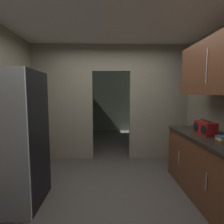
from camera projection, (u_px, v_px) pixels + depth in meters
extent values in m
plane|color=#47423D|center=(114.00, 198.00, 2.63)|extent=(20.00, 20.00, 0.00)
cube|color=silver|center=(113.00, 23.00, 2.86)|extent=(3.96, 7.34, 0.06)
cube|color=gray|center=(63.00, 103.00, 4.13)|extent=(1.35, 0.12, 2.62)
cube|color=gray|center=(158.00, 103.00, 4.19)|extent=(1.34, 0.12, 2.62)
cube|color=gray|center=(111.00, 58.00, 4.05)|extent=(0.86, 0.12, 0.59)
cube|color=slate|center=(109.00, 99.00, 7.31)|extent=(3.56, 0.10, 2.62)
cube|color=slate|center=(55.00, 100.00, 5.69)|extent=(0.10, 3.17, 2.62)
cube|color=slate|center=(163.00, 100.00, 5.78)|extent=(0.10, 3.17, 2.62)
cube|color=black|center=(14.00, 139.00, 2.43)|extent=(0.71, 0.73, 1.83)
cube|color=brown|center=(214.00, 170.00, 2.56)|extent=(0.65, 1.86, 0.87)
cube|color=black|center=(215.00, 139.00, 2.52)|extent=(0.69, 1.86, 0.04)
cylinder|color=#B7BABC|center=(206.00, 181.00, 2.14)|extent=(0.01, 0.01, 0.22)
cylinder|color=#B7BABC|center=(179.00, 157.00, 2.96)|extent=(0.01, 0.01, 0.22)
cube|color=brown|center=(220.00, 66.00, 2.41)|extent=(0.34, 1.68, 0.78)
cylinder|color=#B7BABC|center=(207.00, 66.00, 2.41)|extent=(0.01, 0.01, 0.47)
cube|color=maroon|center=(205.00, 128.00, 2.72)|extent=(0.17, 0.38, 0.19)
cylinder|color=#262626|center=(206.00, 120.00, 2.71)|extent=(0.02, 0.27, 0.02)
cylinder|color=black|center=(203.00, 129.00, 2.61)|extent=(0.01, 0.14, 0.14)
cylinder|color=black|center=(196.00, 127.00, 2.84)|extent=(0.01, 0.14, 0.14)
cube|color=gold|center=(223.00, 140.00, 2.36)|extent=(0.14, 0.17, 0.02)
cube|color=beige|center=(223.00, 138.00, 2.35)|extent=(0.13, 0.17, 0.02)
cube|color=#2D609E|center=(222.00, 137.00, 2.35)|extent=(0.12, 0.17, 0.02)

